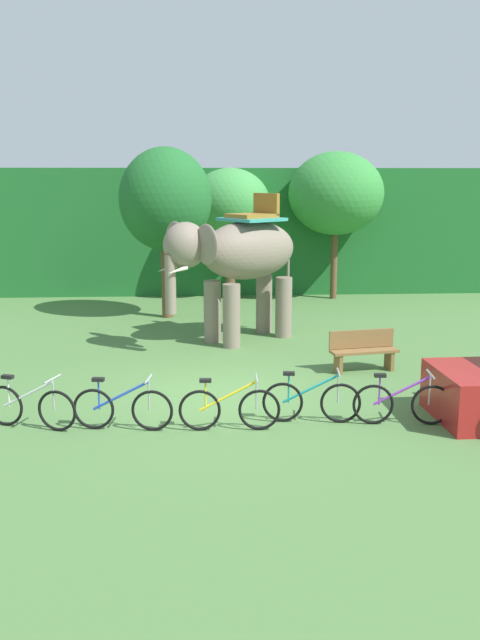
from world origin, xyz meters
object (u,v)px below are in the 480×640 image
object	(u,v)px
wooden_bench	(363,349)
bike_purple	(402,403)
bike_yellow	(229,408)
bike_teal	(311,401)
tree_center	(230,204)
bike_blue	(122,408)
tree_left	(165,200)
tree_far_right	(336,194)
bike_white	(30,406)
elephant	(239,257)

from	to	relation	value
wooden_bench	bike_purple	bearing A→B (deg)	-92.13
bike_yellow	bike_purple	bearing A→B (deg)	2.03
bike_teal	tree_center	bearing A→B (deg)	93.74
bike_blue	bike_teal	bearing A→B (deg)	3.22
wooden_bench	tree_left	bearing A→B (deg)	126.24
tree_far_right	bike_white	bearing A→B (deg)	-121.42
tree_far_right	bike_purple	xyz separation A→B (m)	(-1.24, -12.59, -3.24)
elephant	bike_blue	bearing A→B (deg)	-110.14
tree_center	bike_blue	bearing A→B (deg)	-100.57
tree_center	wooden_bench	bearing A→B (deg)	-75.23
bike_blue	bike_teal	distance (m)	3.23
tree_left	bike_teal	bearing A→B (deg)	-72.97
tree_left	bike_teal	world-z (taller)	tree_left
elephant	bike_yellow	size ratio (longest dim) A/B	2.29
bike_white	bike_yellow	bearing A→B (deg)	-5.07
tree_far_right	bike_yellow	distance (m)	13.76
bike_purple	elephant	bearing A→B (deg)	111.10
bike_purple	tree_left	bearing A→B (deg)	114.71
bike_teal	tree_left	bearing A→B (deg)	107.03
tree_center	elephant	distance (m)	6.61
tree_left	bike_yellow	xyz separation A→B (m)	(1.45, -9.72, -3.13)
tree_far_right	bike_purple	distance (m)	13.06
bike_white	wooden_bench	xyz separation A→B (m)	(6.46, 3.21, 0.09)
bike_yellow	elephant	bearing A→B (deg)	85.31
tree_left	bike_purple	size ratio (longest dim) A/B	2.96
bike_white	bike_blue	world-z (taller)	same
bike_blue	wooden_bench	xyz separation A→B (m)	(4.89, 3.39, 0.09)
tree_far_right	bike_blue	xyz separation A→B (m)	(-6.00, -12.57, -3.24)
bike_white	bike_blue	bearing A→B (deg)	-6.37
bike_blue	bike_white	bearing A→B (deg)	173.63
bike_teal	bike_blue	bearing A→B (deg)	-176.78
bike_yellow	bike_white	bearing A→B (deg)	174.93
wooden_bench	elephant	bearing A→B (deg)	131.26
bike_white	bike_teal	bearing A→B (deg)	0.07
tree_far_right	bike_white	world-z (taller)	tree_far_right
tree_center	bike_blue	world-z (taller)	tree_center
bike_white	tree_far_right	bearing A→B (deg)	58.58
tree_left	bike_purple	xyz separation A→B (m)	(4.42, -9.61, -3.13)
tree_center	bike_teal	xyz separation A→B (m)	(0.83, -12.66, -2.89)
bike_yellow	wooden_bench	world-z (taller)	bike_yellow
tree_left	bike_yellow	distance (m)	10.31
tree_center	bike_teal	bearing A→B (deg)	-86.26
tree_left	bike_white	size ratio (longest dim) A/B	3.09
elephant	bike_yellow	distance (m)	6.72
bike_yellow	wooden_bench	xyz separation A→B (m)	(3.10, 3.51, 0.09)
tree_center	bike_blue	distance (m)	13.38
tree_center	tree_far_right	xyz separation A→B (m)	(3.61, -0.27, 0.35)
bike_white	tree_center	bearing A→B (deg)	72.62
tree_center	bike_teal	size ratio (longest dim) A/B	2.64
tree_far_right	bike_purple	size ratio (longest dim) A/B	2.96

